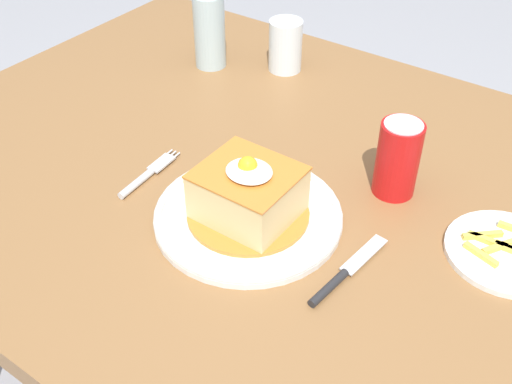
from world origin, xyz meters
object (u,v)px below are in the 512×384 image
main_plate (248,215)px  soda_can (398,159)px  side_plate_fries (506,251)px  fork (145,177)px  drinking_glass (285,49)px  knife (339,278)px  beer_bottle_clear (209,20)px

main_plate → soda_can: soda_can is taller
soda_can → side_plate_fries: size_ratio=0.73×
fork → drinking_glass: 0.45m
main_plate → soda_can: bearing=52.5°
knife → beer_bottle_clear: bearing=143.9°
soda_can → beer_bottle_clear: 0.52m
knife → drinking_glass: drinking_glass is taller
drinking_glass → beer_bottle_clear: bearing=-151.4°
fork → beer_bottle_clear: 0.41m
soda_can → drinking_glass: soda_can is taller
drinking_glass → knife: bearing=-49.7°
main_plate → drinking_glass: 0.48m
fork → side_plate_fries: bearing=17.7°
beer_bottle_clear → soda_can: bearing=-18.3°
soda_can → drinking_glass: bearing=146.5°
beer_bottle_clear → side_plate_fries: (0.69, -0.20, -0.09)m
side_plate_fries → fork: bearing=-162.3°
fork → knife: bearing=-1.8°
knife → soda_can: soda_can is taller
knife → side_plate_fries: side_plate_fries is taller
knife → main_plate: bearing=170.2°
knife → drinking_glass: 0.60m
knife → beer_bottle_clear: (-0.52, 0.38, 0.09)m
knife → drinking_glass: bearing=130.3°
knife → soda_can: 0.23m
drinking_glass → side_plate_fries: 0.62m
beer_bottle_clear → knife: bearing=-36.1°
fork → side_plate_fries: side_plate_fries is taller
fork → side_plate_fries: size_ratio=0.83×
beer_bottle_clear → fork: bearing=-66.7°
fork → soda_can: bearing=31.4°
fork → soda_can: size_ratio=1.14×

